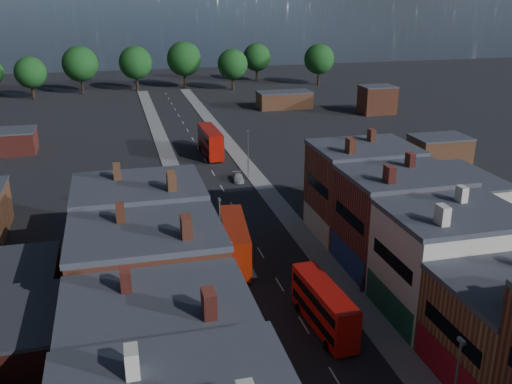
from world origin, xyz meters
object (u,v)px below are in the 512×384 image
car_1 (340,334)px  car_2 (220,221)px  bus_0 (235,241)px  bus_1 (324,306)px  bus_2 (210,141)px  car_3 (238,178)px  ped_3 (361,284)px

car_1 → car_2: size_ratio=0.83×
bus_0 → bus_1: (5.05, -15.15, -0.30)m
bus_2 → car_3: (1.75, -15.98, -2.19)m
car_1 → car_3: (0.91, 45.94, -0.03)m
bus_2 → car_3: 16.23m
car_1 → car_3: bearing=83.6°
bus_2 → car_1: size_ratio=3.25×
car_2 → ped_3: (10.76, -21.13, 0.39)m
bus_2 → car_2: (-4.56, -33.39, -2.15)m
car_2 → ped_3: ped_3 is taller
bus_2 → car_2: 33.77m
car_1 → car_2: 29.04m
bus_1 → bus_2: (-0.05, 59.77, 0.41)m
bus_2 → ped_3: bus_2 is taller
bus_2 → car_3: size_ratio=3.01×
bus_0 → bus_1: size_ratio=1.14×
bus_0 → car_3: (6.75, 28.64, -2.09)m
car_1 → car_2: (-5.40, 28.53, 0.01)m
car_2 → car_3: 18.52m
bus_1 → bus_2: size_ratio=0.86×
car_1 → ped_3: (5.36, 7.40, 0.40)m
bus_1 → car_1: (0.79, -2.15, -1.76)m
bus_1 → car_2: bus_1 is taller
car_1 → bus_1: bearing=104.9°
car_1 → car_3: car_1 is taller
bus_1 → car_3: bearing=83.9°
bus_2 → car_3: bearing=-85.0°
bus_2 → bus_0: bearing=-97.6°
car_2 → ped_3: size_ratio=2.51×
bus_0 → bus_2: bearing=90.6°
car_1 → bus_0: bearing=103.4°
bus_0 → ped_3: bus_0 is taller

